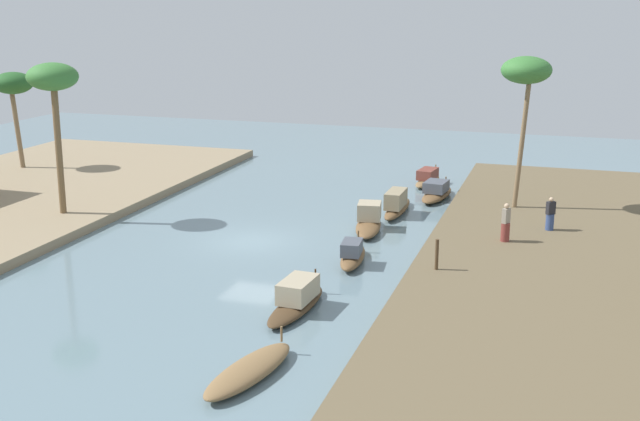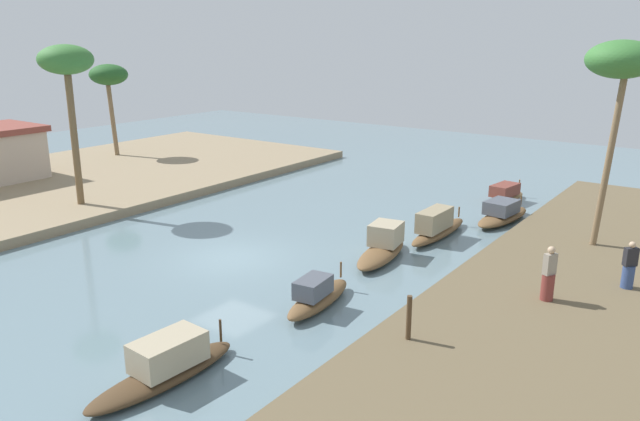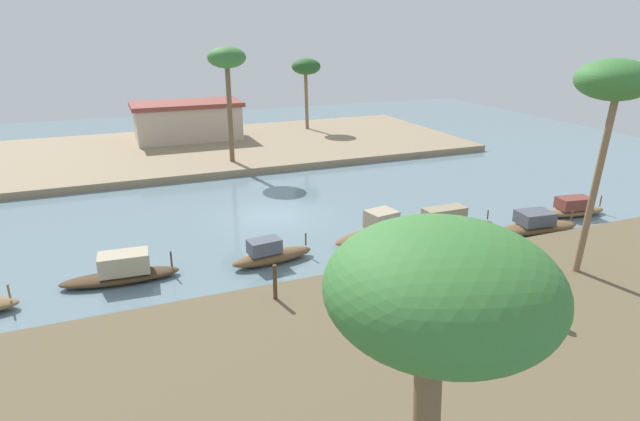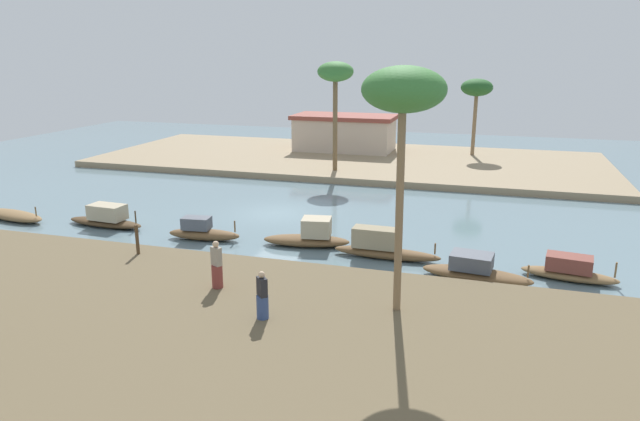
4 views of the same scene
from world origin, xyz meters
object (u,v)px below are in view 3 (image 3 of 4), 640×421
sampan_foreground (573,208)px  palm_tree_right_short (306,68)px  person_on_near_bank (434,284)px  person_by_mooring (534,297)px  palm_tree_left_far (613,85)px  palm_tree_right_tall (227,62)px  mooring_post (275,282)px  sampan_downstream_large (448,223)px  sampan_with_red_awning (376,230)px  palm_tree_left_near (441,300)px  sampan_upstream_small (537,225)px  riverside_building (188,120)px  sampan_near_left_bank (122,271)px  sampan_midstream (271,254)px

sampan_foreground → palm_tree_right_short: palm_tree_right_short is taller
person_on_near_bank → person_by_mooring: size_ratio=1.11×
palm_tree_left_far → palm_tree_right_tall: palm_tree_left_far is taller
sampan_foreground → mooring_post: bearing=-161.0°
palm_tree_right_tall → sampan_downstream_large: bearing=-67.6°
sampan_with_red_awning → palm_tree_left_near: palm_tree_left_near is taller
palm_tree_right_short → sampan_upstream_small: bearing=-87.1°
palm_tree_right_tall → riverside_building: bearing=100.2°
sampan_downstream_large → sampan_near_left_bank: 14.14m
palm_tree_left_near → palm_tree_right_short: bearing=71.5°
sampan_upstream_small → person_on_near_bank: 9.72m
sampan_with_red_awning → palm_tree_left_near: (-7.18, -14.81, 5.59)m
sampan_near_left_bank → palm_tree_left_far: palm_tree_left_far is taller
person_on_near_bank → palm_tree_left_far: palm_tree_left_far is taller
person_by_mooring → palm_tree_left_near: palm_tree_left_near is taller
palm_tree_left_near → riverside_building: (2.66, 38.39, -4.11)m
sampan_midstream → riverside_building: size_ratio=0.41×
sampan_upstream_small → mooring_post: 13.53m
sampan_with_red_awning → riverside_building: 24.05m
sampan_foreground → person_on_near_bank: bearing=-147.4°
sampan_midstream → palm_tree_right_tall: (2.09, 15.54, 6.53)m
sampan_with_red_awning → palm_tree_left_near: 17.39m
sampan_midstream → palm_tree_right_tall: 16.99m
palm_tree_left_far → palm_tree_right_short: 31.05m
person_on_near_bank → palm_tree_left_near: palm_tree_left_near is taller
sampan_foreground → person_by_mooring: 12.13m
sampan_near_left_bank → palm_tree_right_tall: bearing=66.5°
sampan_upstream_small → mooring_post: bearing=-164.3°
sampan_downstream_large → riverside_building: size_ratio=0.54×
sampan_downstream_large → sampan_upstream_small: size_ratio=1.07×
sampan_upstream_small → palm_tree_left_far: (-2.28, -4.55, 6.86)m
sampan_downstream_large → sampan_upstream_small: bearing=-19.6°
sampan_near_left_bank → person_on_near_bank: bearing=-30.8°
sampan_foreground → palm_tree_left_near: (-17.94, -13.88, 5.67)m
sampan_downstream_large → sampan_with_red_awning: sampan_with_red_awning is taller
sampan_near_left_bank → sampan_foreground: sampan_near_left_bank is taller
sampan_near_left_bank → palm_tree_right_tall: 18.10m
palm_tree_left_far → sampan_downstream_large: bearing=104.9°
palm_tree_left_near → palm_tree_right_short: (13.14, 39.19, -0.42)m
sampan_with_red_awning → person_on_near_bank: (-1.30, -6.50, 0.69)m
palm_tree_left_near → person_on_near_bank: bearing=54.7°
sampan_upstream_small → riverside_building: size_ratio=0.50×
sampan_upstream_small → person_on_near_bank: (-8.61, -4.45, 0.76)m
palm_tree_right_tall → riverside_building: size_ratio=0.88×
palm_tree_right_tall → palm_tree_left_near: bearing=-98.0°
sampan_foreground → sampan_upstream_small: bearing=-154.2°
sampan_upstream_small → palm_tree_right_tall: palm_tree_right_tall is taller
palm_tree_left_near → palm_tree_right_tall: (4.21, 29.77, 0.87)m
sampan_with_red_awning → palm_tree_right_tall: palm_tree_right_tall is taller
sampan_with_red_awning → riverside_building: bearing=91.2°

